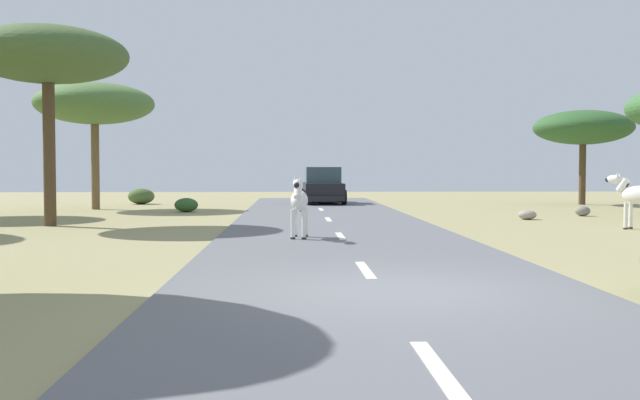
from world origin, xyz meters
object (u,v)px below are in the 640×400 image
car_0 (323,187)px  bush_4 (186,205)px  zebra_0 (299,201)px  tree_7 (95,104)px  zebra_1 (638,196)px  tree_5 (583,128)px  bush_1 (141,196)px  tree_6 (48,56)px  rock_0 (527,215)px  rock_1 (583,211)px

car_0 → bush_4: size_ratio=4.72×
zebra_0 → tree_7: 16.58m
zebra_1 → bush_4: bearing=108.5°
tree_5 → bush_1: size_ratio=3.68×
zebra_0 → tree_6: tree_6 is taller
rock_0 → rock_1: (2.58, 1.75, 0.02)m
car_0 → bush_1: car_0 is taller
tree_7 → rock_1: size_ratio=9.79×
rock_1 → tree_5: bearing=68.3°
zebra_1 → rock_0: (-1.73, 4.23, -0.79)m
zebra_0 → rock_0: bearing=-133.6°
zebra_1 → tree_6: (-16.78, 2.01, 4.05)m
rock_1 → zebra_1: bearing=-98.1°
car_0 → tree_6: (-8.66, -13.23, 4.15)m
car_0 → rock_0: car_0 is taller
tree_7 → rock_1: (18.71, -5.18, -4.22)m
car_0 → rock_0: bearing=119.1°
zebra_0 → car_0: 17.98m
bush_1 → rock_0: bush_1 is taller
tree_7 → rock_0: size_ratio=8.71×
tree_6 → tree_7: size_ratio=1.11×
tree_7 → bush_4: size_ratio=5.72×
zebra_0 → rock_1: size_ratio=2.88×
bush_1 → car_0: bearing=-3.1°
tree_5 → tree_7: tree_7 is taller
zebra_1 → tree_5: 15.30m
zebra_0 → tree_7: tree_7 is taller
zebra_1 → zebra_0: bearing=157.7°
tree_6 → rock_1: bearing=12.7°
bush_1 → zebra_1: bearing=-43.0°
bush_4 → rock_1: bush_4 is taller
rock_1 → tree_6: bearing=-167.3°
tree_5 → bush_4: 19.10m
zebra_0 → zebra_1: zebra_1 is taller
zebra_0 → zebra_1: 9.82m
car_0 → tree_6: size_ratio=0.75×
zebra_1 → tree_6: tree_6 is taller
car_0 → rock_1: size_ratio=8.08×
tree_6 → tree_7: (-1.08, 9.15, -0.60)m
zebra_1 → rock_1: bearing=43.6°
zebra_1 → car_0: car_0 is taller
zebra_0 → rock_0: size_ratio=2.56×
zebra_0 → rock_1: (10.29, 8.67, -0.74)m
bush_1 → rock_1: bush_1 is taller
rock_0 → bush_4: bearing=158.3°
bush_4 → rock_0: bearing=-21.7°
bush_4 → rock_0: (12.04, -4.79, -0.12)m
zebra_0 → tree_6: 9.62m
tree_7 → rock_1: bearing=-15.5°
zebra_0 → bush_1: size_ratio=1.24×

